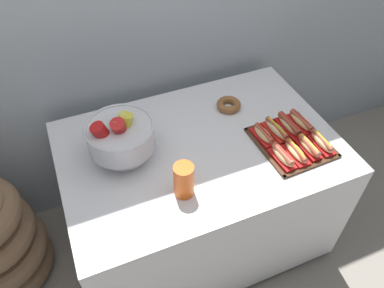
# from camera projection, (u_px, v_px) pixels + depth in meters

# --- Properties ---
(ground_plane) EXTENTS (10.00, 10.00, 0.00)m
(ground_plane) POSITION_uv_depth(u_px,v_px,m) (198.00, 231.00, 2.41)
(ground_plane) COLOR gray
(buffet_table) EXTENTS (1.37, 0.92, 0.79)m
(buffet_table) POSITION_uv_depth(u_px,v_px,m) (199.00, 192.00, 2.11)
(buffet_table) COLOR silver
(buffet_table) RESTS_ON ground_plane
(serving_tray) EXTENTS (0.34, 0.37, 0.01)m
(serving_tray) POSITION_uv_depth(u_px,v_px,m) (291.00, 143.00, 1.85)
(serving_tray) COLOR #472B19
(serving_tray) RESTS_ON buffet_table
(hot_dog_0) EXTENTS (0.07, 0.16, 0.06)m
(hot_dog_0) POSITION_uv_depth(u_px,v_px,m) (283.00, 156.00, 1.74)
(hot_dog_0) COLOR red
(hot_dog_0) RESTS_ON serving_tray
(hot_dog_1) EXTENTS (0.07, 0.17, 0.06)m
(hot_dog_1) POSITION_uv_depth(u_px,v_px,m) (296.00, 152.00, 1.77)
(hot_dog_1) COLOR #B21414
(hot_dog_1) RESTS_ON serving_tray
(hot_dog_2) EXTENTS (0.06, 0.15, 0.06)m
(hot_dog_2) POSITION_uv_depth(u_px,v_px,m) (309.00, 147.00, 1.79)
(hot_dog_2) COLOR #B21414
(hot_dog_2) RESTS_ON serving_tray
(hot_dog_3) EXTENTS (0.06, 0.16, 0.06)m
(hot_dog_3) POSITION_uv_depth(u_px,v_px,m) (321.00, 142.00, 1.81)
(hot_dog_3) COLOR #B21414
(hot_dog_3) RESTS_ON serving_tray
(hot_dog_4) EXTENTS (0.08, 0.16, 0.06)m
(hot_dog_4) POSITION_uv_depth(u_px,v_px,m) (263.00, 135.00, 1.85)
(hot_dog_4) COLOR red
(hot_dog_4) RESTS_ON serving_tray
(hot_dog_5) EXTENTS (0.08, 0.18, 0.06)m
(hot_dog_5) POSITION_uv_depth(u_px,v_px,m) (276.00, 130.00, 1.87)
(hot_dog_5) COLOR red
(hot_dog_5) RESTS_ON serving_tray
(hot_dog_6) EXTENTS (0.07, 0.18, 0.07)m
(hot_dog_6) POSITION_uv_depth(u_px,v_px,m) (289.00, 125.00, 1.89)
(hot_dog_6) COLOR #B21414
(hot_dog_6) RESTS_ON serving_tray
(hot_dog_7) EXTENTS (0.08, 0.18, 0.06)m
(hot_dog_7) POSITION_uv_depth(u_px,v_px,m) (301.00, 122.00, 1.91)
(hot_dog_7) COLOR #B21414
(hot_dog_7) RESTS_ON serving_tray
(punch_bowl) EXTENTS (0.32, 0.32, 0.25)m
(punch_bowl) POSITION_uv_depth(u_px,v_px,m) (121.00, 136.00, 1.70)
(punch_bowl) COLOR silver
(punch_bowl) RESTS_ON buffet_table
(cup_stack) EXTENTS (0.09, 0.09, 0.17)m
(cup_stack) POSITION_uv_depth(u_px,v_px,m) (184.00, 180.00, 1.58)
(cup_stack) COLOR #EA5B19
(cup_stack) RESTS_ON buffet_table
(donut) EXTENTS (0.13, 0.13, 0.04)m
(donut) POSITION_uv_depth(u_px,v_px,m) (229.00, 105.00, 2.03)
(donut) COLOR brown
(donut) RESTS_ON buffet_table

